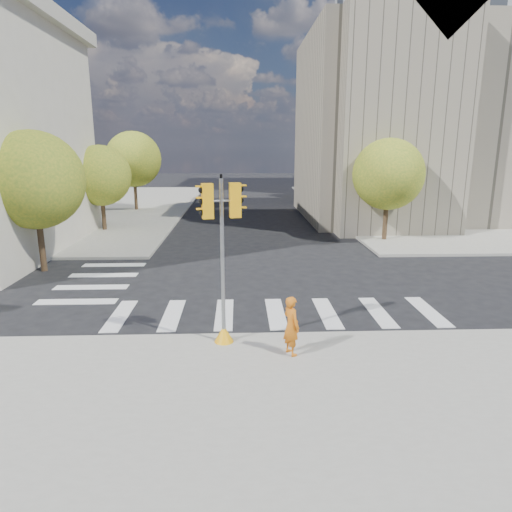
{
  "coord_description": "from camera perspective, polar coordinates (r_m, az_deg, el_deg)",
  "views": [
    {
      "loc": [
        -1.37,
        -16.97,
        5.73
      ],
      "look_at": [
        -0.8,
        -2.08,
        2.1
      ],
      "focal_mm": 32.0,
      "sensor_mm": 36.0,
      "label": 1
    }
  ],
  "objects": [
    {
      "name": "ground",
      "position": [
        17.96,
        2.3,
        -4.92
      ],
      "size": [
        160.0,
        160.0,
        0.0
      ],
      "primitive_type": "plane",
      "color": "black",
      "rests_on": "ground"
    },
    {
      "name": "sidewalk_far_right",
      "position": [
        48.32,
        24.19,
        5.77
      ],
      "size": [
        28.0,
        40.0,
        0.15
      ],
      "primitive_type": "cube",
      "color": "gray",
      "rests_on": "ground"
    },
    {
      "name": "sidewalk_far_left",
      "position": [
        47.17,
        -25.57,
        5.47
      ],
      "size": [
        28.0,
        40.0,
        0.15
      ],
      "primitive_type": "cube",
      "color": "gray",
      "rests_on": "ground"
    },
    {
      "name": "civic_building",
      "position": [
        39.91,
        23.79,
        14.78
      ],
      "size": [
        26.0,
        16.0,
        19.39
      ],
      "color": "gray",
      "rests_on": "ground"
    },
    {
      "name": "office_tower",
      "position": [
        64.11,
        20.66,
        21.18
      ],
      "size": [
        20.0,
        18.0,
        30.0
      ],
      "primitive_type": "cube",
      "color": "#9EA0A3",
      "rests_on": "ground"
    },
    {
      "name": "tree_lw_near",
      "position": [
        22.92,
        -25.97,
        8.51
      ],
      "size": [
        4.4,
        4.4,
        6.41
      ],
      "color": "#382616",
      "rests_on": "ground"
    },
    {
      "name": "tree_lw_mid",
      "position": [
        32.35,
        -18.86,
        9.48
      ],
      "size": [
        4.0,
        4.0,
        5.77
      ],
      "color": "#382616",
      "rests_on": "ground"
    },
    {
      "name": "tree_lw_far",
      "position": [
        41.99,
        -15.07,
        11.61
      ],
      "size": [
        4.8,
        4.8,
        6.95
      ],
      "color": "#382616",
      "rests_on": "ground"
    },
    {
      "name": "tree_re_near",
      "position": [
        28.44,
        16.22,
        9.78
      ],
      "size": [
        4.2,
        4.2,
        6.16
      ],
      "color": "#382616",
      "rests_on": "ground"
    },
    {
      "name": "tree_re_mid",
      "position": [
        39.99,
        10.83,
        11.48
      ],
      "size": [
        4.6,
        4.6,
        6.66
      ],
      "color": "#382616",
      "rests_on": "ground"
    },
    {
      "name": "tree_re_far",
      "position": [
        51.77,
        7.82,
        11.5
      ],
      "size": [
        4.0,
        4.0,
        5.88
      ],
      "color": "#382616",
      "rests_on": "ground"
    },
    {
      "name": "lamp_near",
      "position": [
        32.38,
        14.91,
        11.2
      ],
      "size": [
        0.35,
        0.18,
        8.11
      ],
      "color": "black",
      "rests_on": "sidewalk_far_right"
    },
    {
      "name": "lamp_far",
      "position": [
        45.95,
        9.78,
        12.06
      ],
      "size": [
        0.35,
        0.18,
        8.11
      ],
      "color": "black",
      "rests_on": "sidewalk_far_right"
    },
    {
      "name": "traffic_signal",
      "position": [
        12.87,
        -4.18,
        -2.23
      ],
      "size": [
        1.08,
        0.56,
        4.83
      ],
      "rotation": [
        0.0,
        0.0,
        0.23
      ],
      "color": "orange",
      "rests_on": "sidewalk_near"
    },
    {
      "name": "photographer",
      "position": [
        12.51,
        4.43,
        -8.67
      ],
      "size": [
        0.63,
        0.72,
        1.65
      ],
      "primitive_type": "imported",
      "rotation": [
        0.0,
        0.0,
        2.05
      ],
      "color": "#CB6513",
      "rests_on": "sidewalk_near"
    }
  ]
}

